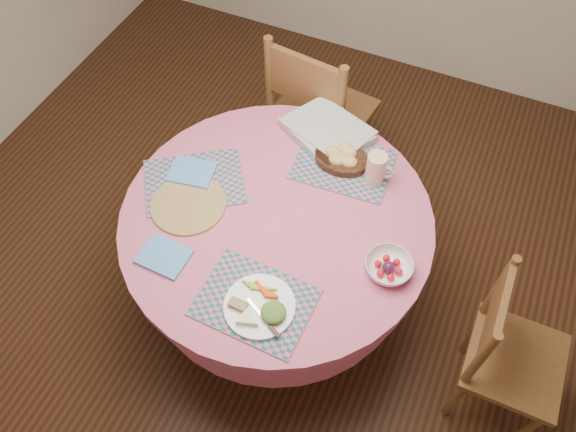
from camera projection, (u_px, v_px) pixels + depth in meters
name	position (u px, v px, depth m)	size (l,w,h in m)	color
ground	(279.00, 302.00, 2.82)	(4.00, 4.00, 0.00)	#331C0F
dining_table	(277.00, 243.00, 2.36)	(1.24, 1.24, 0.75)	#CA5E73
chair_right	(506.00, 353.00, 2.21)	(0.37, 0.39, 0.84)	brown
chair_back	(317.00, 113.00, 2.85)	(0.51, 0.50, 1.00)	brown
placemat_front	(255.00, 302.00, 1.98)	(0.40, 0.30, 0.01)	#126858
placemat_left	(194.00, 181.00, 2.30)	(0.40, 0.30, 0.01)	#126858
placemat_back	(343.00, 165.00, 2.35)	(0.40, 0.30, 0.01)	#126858
wicker_trivet	(188.00, 204.00, 2.23)	(0.30, 0.30, 0.01)	olive
napkin_near	(164.00, 256.00, 2.09)	(0.18, 0.14, 0.01)	#528DD4
napkin_far	(192.00, 172.00, 2.31)	(0.18, 0.14, 0.01)	#528DD4
dinner_plate	(261.00, 307.00, 1.95)	(0.25, 0.25, 0.05)	white
bread_bowl	(342.00, 157.00, 2.33)	(0.23, 0.23, 0.08)	black
latte_mug	(376.00, 168.00, 2.24)	(0.12, 0.08, 0.14)	beige
fruit_bowl	(389.00, 267.00, 2.04)	(0.19, 0.19, 0.05)	white
newspaper_stack	(327.00, 130.00, 2.43)	(0.43, 0.40, 0.04)	silver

